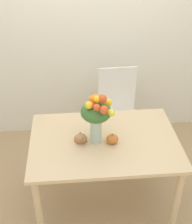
% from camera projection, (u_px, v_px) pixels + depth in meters
% --- Properties ---
extents(ground_plane, '(12.00, 12.00, 0.00)m').
position_uv_depth(ground_plane, '(103.00, 203.00, 2.91)').
color(ground_plane, tan).
extents(wall_back, '(8.00, 0.06, 2.70)m').
position_uv_depth(wall_back, '(92.00, 19.00, 3.22)').
color(wall_back, silver).
rests_on(wall_back, ground_plane).
extents(dining_table, '(1.19, 0.84, 0.75)m').
position_uv_depth(dining_table, '(104.00, 150.00, 2.56)').
color(dining_table, '#D1B284').
rests_on(dining_table, ground_plane).
extents(flower_vase, '(0.25, 0.25, 0.43)m').
position_uv_depth(flower_vase, '(96.00, 115.00, 2.35)').
color(flower_vase, '#B2CCBC').
rests_on(flower_vase, dining_table).
extents(pumpkin, '(0.09, 0.09, 0.09)m').
position_uv_depth(pumpkin, '(112.00, 139.00, 2.45)').
color(pumpkin, orange).
rests_on(pumpkin, dining_table).
extents(turkey_figurine, '(0.10, 0.14, 0.09)m').
position_uv_depth(turkey_figurine, '(80.00, 137.00, 2.47)').
color(turkey_figurine, '#A87A4C').
rests_on(turkey_figurine, dining_table).
extents(dining_chair_near_window, '(0.43, 0.43, 0.97)m').
position_uv_depth(dining_chair_near_window, '(118.00, 113.00, 3.29)').
color(dining_chair_near_window, white).
rests_on(dining_chair_near_window, ground_plane).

